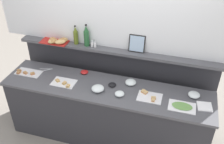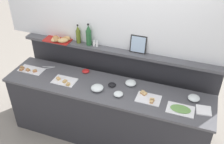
{
  "view_description": "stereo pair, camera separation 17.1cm",
  "coord_description": "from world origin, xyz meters",
  "px_view_note": "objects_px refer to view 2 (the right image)",
  "views": [
    {
      "loc": [
        0.86,
        -2.59,
        3.0
      ],
      "look_at": [
        0.06,
        0.1,
        1.11
      ],
      "focal_mm": 41.9,
      "sensor_mm": 36.0,
      "label": 1
    },
    {
      "loc": [
        1.02,
        -2.53,
        3.0
      ],
      "look_at": [
        0.06,
        0.1,
        1.11
      ],
      "focal_mm": 41.9,
      "sensor_mm": 36.0,
      "label": 2
    }
  ],
  "objects_px": {
    "sandwich_platter_rear": "(148,98)",
    "condiment_bowl_cream": "(86,71)",
    "cold_cuts_platter": "(180,109)",
    "serving_tongs": "(49,67)",
    "glass_bowl_extra": "(194,98)",
    "sandwich_platter_front": "(30,70)",
    "napkin_stack": "(204,110)",
    "olive_oil_bottle": "(78,35)",
    "glass_bowl_medium": "(97,88)",
    "glass_bowl_large": "(118,94)",
    "bread_basket": "(59,39)",
    "pepper_shaker": "(97,44)",
    "glass_bowl_small": "(131,83)",
    "condiment_bowl_red": "(112,85)",
    "salt_shaker": "(94,43)",
    "sandwich_platter_side": "(64,81)",
    "framed_picture": "(138,44)",
    "wine_bottle_green": "(89,36)"
  },
  "relations": [
    {
      "from": "pepper_shaker",
      "to": "cold_cuts_platter",
      "type": "bearing_deg",
      "value": -22.48
    },
    {
      "from": "sandwich_platter_front",
      "to": "salt_shaker",
      "type": "xyz_separation_m",
      "value": [
        0.84,
        0.42,
        0.37
      ]
    },
    {
      "from": "cold_cuts_platter",
      "to": "serving_tongs",
      "type": "xyz_separation_m",
      "value": [
        -1.94,
        0.26,
        -0.0
      ]
    },
    {
      "from": "serving_tongs",
      "to": "bread_basket",
      "type": "relative_size",
      "value": 0.44
    },
    {
      "from": "sandwich_platter_rear",
      "to": "glass_bowl_large",
      "type": "bearing_deg",
      "value": -169.82
    },
    {
      "from": "cold_cuts_platter",
      "to": "olive_oil_bottle",
      "type": "bearing_deg",
      "value": 160.78
    },
    {
      "from": "glass_bowl_medium",
      "to": "pepper_shaker",
      "type": "xyz_separation_m",
      "value": [
        -0.21,
        0.51,
        0.35
      ]
    },
    {
      "from": "sandwich_platter_rear",
      "to": "wine_bottle_green",
      "type": "xyz_separation_m",
      "value": [
        -0.99,
        0.47,
        0.47
      ]
    },
    {
      "from": "framed_picture",
      "to": "sandwich_platter_front",
      "type": "bearing_deg",
      "value": -162.64
    },
    {
      "from": "olive_oil_bottle",
      "to": "glass_bowl_medium",
      "type": "bearing_deg",
      "value": -46.76
    },
    {
      "from": "sandwich_platter_front",
      "to": "glass_bowl_extra",
      "type": "distance_m",
      "value": 2.28
    },
    {
      "from": "cold_cuts_platter",
      "to": "napkin_stack",
      "type": "distance_m",
      "value": 0.27
    },
    {
      "from": "serving_tongs",
      "to": "glass_bowl_extra",
      "type": "bearing_deg",
      "value": -0.5
    },
    {
      "from": "glass_bowl_large",
      "to": "sandwich_platter_side",
      "type": "bearing_deg",
      "value": 177.66
    },
    {
      "from": "olive_oil_bottle",
      "to": "glass_bowl_large",
      "type": "bearing_deg",
      "value": -34.45
    },
    {
      "from": "sandwich_platter_side",
      "to": "glass_bowl_medium",
      "type": "relative_size",
      "value": 1.94
    },
    {
      "from": "glass_bowl_extra",
      "to": "condiment_bowl_red",
      "type": "relative_size",
      "value": 1.43
    },
    {
      "from": "framed_picture",
      "to": "glass_bowl_small",
      "type": "bearing_deg",
      "value": -89.66
    },
    {
      "from": "sandwich_platter_front",
      "to": "napkin_stack",
      "type": "bearing_deg",
      "value": -0.77
    },
    {
      "from": "condiment_bowl_red",
      "to": "olive_oil_bottle",
      "type": "height_order",
      "value": "olive_oil_bottle"
    },
    {
      "from": "bread_basket",
      "to": "glass_bowl_extra",
      "type": "bearing_deg",
      "value": -6.96
    },
    {
      "from": "sandwich_platter_side",
      "to": "wine_bottle_green",
      "type": "relative_size",
      "value": 1.01
    },
    {
      "from": "sandwich_platter_rear",
      "to": "glass_bowl_large",
      "type": "relative_size",
      "value": 2.49
    },
    {
      "from": "napkin_stack",
      "to": "salt_shaker",
      "type": "xyz_separation_m",
      "value": [
        -1.57,
        0.45,
        0.38
      ]
    },
    {
      "from": "olive_oil_bottle",
      "to": "framed_picture",
      "type": "height_order",
      "value": "olive_oil_bottle"
    },
    {
      "from": "glass_bowl_extra",
      "to": "salt_shaker",
      "type": "relative_size",
      "value": 1.69
    },
    {
      "from": "wine_bottle_green",
      "to": "salt_shaker",
      "type": "bearing_deg",
      "value": -8.21
    },
    {
      "from": "wine_bottle_green",
      "to": "framed_picture",
      "type": "distance_m",
      "value": 0.7
    },
    {
      "from": "sandwich_platter_rear",
      "to": "cold_cuts_platter",
      "type": "relative_size",
      "value": 0.94
    },
    {
      "from": "condiment_bowl_red",
      "to": "salt_shaker",
      "type": "relative_size",
      "value": 1.18
    },
    {
      "from": "framed_picture",
      "to": "olive_oil_bottle",
      "type": "bearing_deg",
      "value": -178.68
    },
    {
      "from": "glass_bowl_large",
      "to": "framed_picture",
      "type": "relative_size",
      "value": 0.5
    },
    {
      "from": "cold_cuts_platter",
      "to": "glass_bowl_extra",
      "type": "distance_m",
      "value": 0.27
    },
    {
      "from": "bread_basket",
      "to": "serving_tongs",
      "type": "bearing_deg",
      "value": -113.45
    },
    {
      "from": "sandwich_platter_side",
      "to": "bread_basket",
      "type": "distance_m",
      "value": 0.65
    },
    {
      "from": "sandwich_platter_side",
      "to": "framed_picture",
      "type": "height_order",
      "value": "framed_picture"
    },
    {
      "from": "sandwich_platter_front",
      "to": "serving_tongs",
      "type": "xyz_separation_m",
      "value": [
        0.21,
        0.15,
        -0.0
      ]
    },
    {
      "from": "sandwich_platter_front",
      "to": "napkin_stack",
      "type": "height_order",
      "value": "sandwich_platter_front"
    },
    {
      "from": "cold_cuts_platter",
      "to": "glass_bowl_small",
      "type": "distance_m",
      "value": 0.74
    },
    {
      "from": "sandwich_platter_rear",
      "to": "serving_tongs",
      "type": "relative_size",
      "value": 1.67
    },
    {
      "from": "cold_cuts_platter",
      "to": "pepper_shaker",
      "type": "distance_m",
      "value": 1.43
    },
    {
      "from": "sandwich_platter_rear",
      "to": "condiment_bowl_cream",
      "type": "distance_m",
      "value": 1.01
    },
    {
      "from": "glass_bowl_small",
      "to": "napkin_stack",
      "type": "bearing_deg",
      "value": -11.76
    },
    {
      "from": "sandwich_platter_front",
      "to": "framed_picture",
      "type": "height_order",
      "value": "framed_picture"
    },
    {
      "from": "glass_bowl_large",
      "to": "glass_bowl_medium",
      "type": "height_order",
      "value": "glass_bowl_medium"
    },
    {
      "from": "sandwich_platter_front",
      "to": "glass_bowl_large",
      "type": "bearing_deg",
      "value": -4.42
    },
    {
      "from": "sandwich_platter_rear",
      "to": "glass_bowl_extra",
      "type": "distance_m",
      "value": 0.56
    },
    {
      "from": "sandwich_platter_side",
      "to": "serving_tongs",
      "type": "xyz_separation_m",
      "value": [
        -0.38,
        0.23,
        -0.0
      ]
    },
    {
      "from": "serving_tongs",
      "to": "wine_bottle_green",
      "type": "distance_m",
      "value": 0.77
    },
    {
      "from": "sandwich_platter_side",
      "to": "napkin_stack",
      "type": "height_order",
      "value": "sandwich_platter_side"
    }
  ]
}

